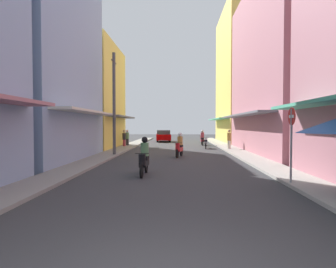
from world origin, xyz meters
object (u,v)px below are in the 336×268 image
(pedestrian_far, at_px, (127,138))
(pedestrian_midway, at_px, (124,137))
(motorbike_silver, at_px, (206,143))
(parked_car, at_px, (163,136))
(motorbike_black, at_px, (144,158))
(motorbike_red, at_px, (179,146))
(motorbike_maroon, at_px, (202,138))
(utility_pole, at_px, (114,103))
(pedestrian_foreground, at_px, (229,140))
(street_sign_no_entry, at_px, (291,135))

(pedestrian_far, height_order, pedestrian_midway, pedestrian_midway)
(motorbike_silver, relative_size, parked_car, 0.43)
(motorbike_black, bearing_deg, motorbike_red, 77.53)
(pedestrian_midway, bearing_deg, parked_car, 70.91)
(motorbike_red, distance_m, pedestrian_midway, 9.19)
(pedestrian_far, bearing_deg, motorbike_maroon, 13.76)
(motorbike_silver, bearing_deg, motorbike_maroon, 90.10)
(parked_car, distance_m, utility_pole, 16.69)
(motorbike_maroon, bearing_deg, motorbike_red, -102.48)
(parked_car, relative_size, pedestrian_foreground, 2.51)
(pedestrian_midway, bearing_deg, motorbike_red, -56.11)
(motorbike_red, bearing_deg, parked_car, 96.79)
(parked_car, xyz_separation_m, utility_pole, (-2.35, -16.29, 2.76))
(motorbike_black, relative_size, street_sign_no_entry, 0.68)
(utility_pole, bearing_deg, pedestrian_midway, 96.16)
(parked_car, bearing_deg, motorbike_black, -88.71)
(motorbike_maroon, height_order, pedestrian_foreground, pedestrian_foreground)
(motorbike_red, xyz_separation_m, pedestrian_far, (-5.04, 8.77, 0.10))
(parked_car, distance_m, pedestrian_far, 8.49)
(parked_car, xyz_separation_m, pedestrian_far, (-3.06, -7.92, 0.06))
(utility_pole, bearing_deg, motorbike_silver, 43.86)
(motorbike_red, distance_m, utility_pole, 5.18)
(motorbike_maroon, distance_m, pedestrian_far, 7.60)
(street_sign_no_entry, bearing_deg, parked_car, 102.86)
(pedestrian_foreground, xyz_separation_m, utility_pole, (-8.46, -4.83, 2.66))
(motorbike_black, relative_size, utility_pole, 0.26)
(pedestrian_far, xyz_separation_m, pedestrian_midway, (-0.08, -1.14, 0.12))
(motorbike_maroon, relative_size, motorbike_silver, 1.00)
(motorbike_red, height_order, street_sign_no_entry, street_sign_no_entry)
(motorbike_maroon, xyz_separation_m, parked_car, (-4.33, 6.11, 0.04))
(motorbike_maroon, relative_size, pedestrian_midway, 1.10)
(utility_pole, relative_size, street_sign_no_entry, 2.58)
(motorbike_maroon, relative_size, motorbike_red, 1.02)
(motorbike_black, bearing_deg, parked_car, 91.29)
(motorbike_red, bearing_deg, motorbike_silver, 71.01)
(motorbike_red, bearing_deg, street_sign_no_entry, -66.07)
(motorbike_red, distance_m, motorbike_black, 6.77)
(parked_car, distance_m, pedestrian_foreground, 12.99)
(motorbike_maroon, relative_size, utility_pole, 0.26)
(pedestrian_midway, distance_m, utility_pole, 7.72)
(motorbike_silver, distance_m, utility_pole, 9.75)
(pedestrian_foreground, height_order, street_sign_no_entry, street_sign_no_entry)
(parked_car, bearing_deg, motorbike_red, -83.21)
(motorbike_maroon, bearing_deg, parked_car, 125.31)
(pedestrian_far, bearing_deg, motorbike_silver, -14.75)
(pedestrian_foreground, height_order, utility_pole, utility_pole)
(motorbike_black, distance_m, pedestrian_foreground, 13.08)
(motorbike_black, bearing_deg, pedestrian_foreground, 64.77)
(pedestrian_foreground, xyz_separation_m, pedestrian_far, (-9.16, 3.54, -0.04))
(motorbike_maroon, distance_m, pedestrian_midway, 8.03)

